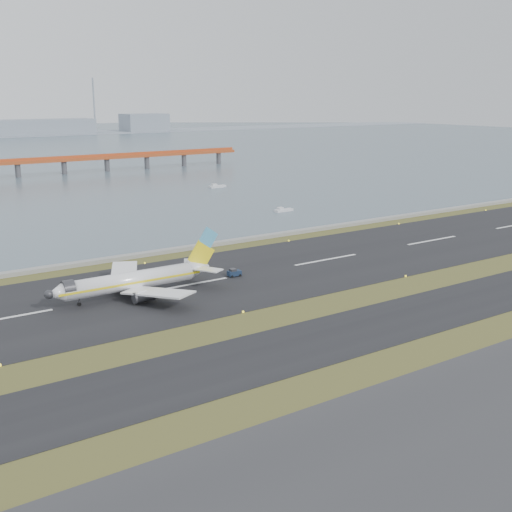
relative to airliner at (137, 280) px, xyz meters
name	(u,v)px	position (x,y,z in m)	size (l,w,h in m)	color
ground	(265,324)	(12.37, -29.20, -3.46)	(1000.00, 1000.00, 0.00)	#3C4E1B
taxiway_strip	(306,344)	(12.37, -41.20, -3.41)	(1000.00, 18.00, 0.10)	black
runway_strip	(188,285)	(12.37, 0.80, -3.41)	(1000.00, 45.00, 0.10)	black
seawall	(133,256)	(12.37, 30.80, -2.96)	(1000.00, 2.50, 1.00)	gray
red_pier	(17,163)	(32.37, 220.80, 3.82)	(260.00, 5.00, 10.20)	#B0471E
airliner	(137,280)	(0.00, 0.00, 0.00)	(38.52, 32.89, 12.80)	white
pushback_tug	(234,273)	(24.61, 0.90, -2.51)	(3.16, 1.99, 1.96)	#16253D
workboat_near	(283,210)	(85.20, 63.58, -2.90)	(7.34, 2.50, 1.77)	silver
workboat_far	(217,186)	(97.33, 130.60, -2.85)	(7.95, 2.62, 1.92)	silver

